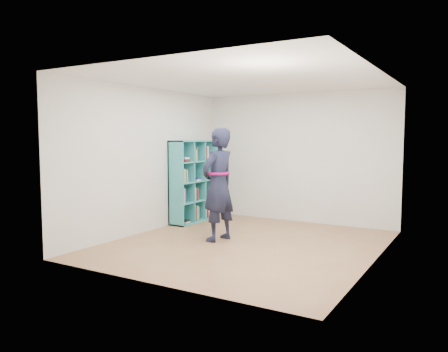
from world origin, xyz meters
The scene contains 9 objects.
floor centered at (0.00, 0.00, 0.00)m, with size 4.50×4.50×0.00m, color olive.
ceiling centered at (0.00, 0.00, 2.60)m, with size 4.50×4.50×0.00m, color white.
wall_left centered at (-2.00, 0.00, 1.30)m, with size 0.02×4.50×2.60m, color silver.
wall_right centered at (2.00, 0.00, 1.30)m, with size 0.02×4.50×2.60m, color silver.
wall_back centered at (0.00, 2.25, 1.30)m, with size 4.00×0.02×2.60m, color silver.
wall_front centered at (0.00, -2.25, 1.30)m, with size 4.00×0.02×2.60m, color silver.
bookshelf centered at (-1.84, 1.18, 0.80)m, with size 0.36×1.24×1.65m.
person centered at (-0.50, -0.01, 0.93)m, with size 0.56×0.75×1.86m.
smartphone centered at (-0.64, 0.10, 1.06)m, with size 0.02×0.08×0.12m.
Camera 1 is at (3.21, -6.10, 1.70)m, focal length 35.00 mm.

